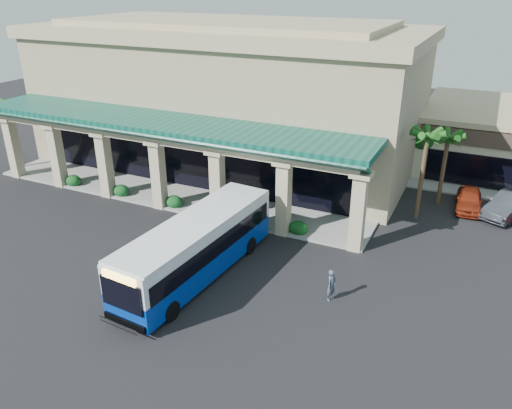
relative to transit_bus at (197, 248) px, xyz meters
The scene contains 11 objects.
ground 2.02m from the transit_bus, 53.49° to the left, with size 110.00×110.00×0.00m, color black.
main_building 18.93m from the transit_bus, 113.12° to the left, with size 30.80×14.80×11.35m, color tan, non-canonical shape.
arcade 10.73m from the transit_bus, 132.95° to the left, with size 30.00×6.20×5.70m, color #0B4237, non-canonical shape.
palm_0 15.24m from the transit_bus, 52.40° to the left, with size 2.40×2.40×6.60m, color #164713, non-canonical shape.
palm_1 18.21m from the transit_bus, 55.68° to the left, with size 2.40×2.40×5.80m, color #164713, non-canonical shape.
palm_2 23.07m from the transit_bus, 160.98° to the left, with size 2.40×2.40×6.20m, color #164713, non-canonical shape.
broadleaf_tree 21.65m from the transit_bus, 67.61° to the left, with size 2.60×2.60×4.81m, color #0E3E15, non-canonical shape.
transit_bus is the anchor object (origin of this frame).
pedestrian 7.08m from the transit_bus, ahead, with size 0.59×0.39×1.63m, color #414C61.
car_silver 19.27m from the transit_bus, 50.68° to the left, with size 1.63×4.05×1.38m, color #9A2D15.
car_white 20.84m from the transit_bus, 45.38° to the left, with size 1.65×4.74×1.56m, color #32363D.
Camera 1 is at (11.62, -19.95, 14.31)m, focal length 35.00 mm.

